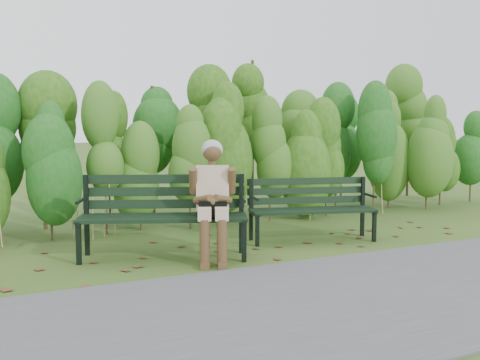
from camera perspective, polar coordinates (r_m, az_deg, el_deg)
name	(u,v)px	position (r m, az deg, el deg)	size (l,w,h in m)	color
ground	(253,245)	(6.72, 1.33, -6.64)	(80.00, 80.00, 0.00)	#34581D
footpath	(374,295)	(4.94, 13.45, -11.29)	(60.00, 2.50, 0.01)	#474749
hedge_band	(194,136)	(8.26, -4.65, 4.43)	(11.04, 1.67, 2.42)	#47381E
leaf_litter	(249,248)	(6.57, 0.90, -6.89)	(5.97, 2.24, 0.01)	brown
bench_left	(164,209)	(6.12, -7.75, -2.92)	(1.86, 1.21, 0.89)	black
bench_right	(310,204)	(7.02, 7.17, -2.41)	(1.61, 0.89, 0.77)	black
seated_woman	(213,192)	(5.91, -2.81, -1.27)	(0.59, 0.78, 1.27)	#CEAC98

